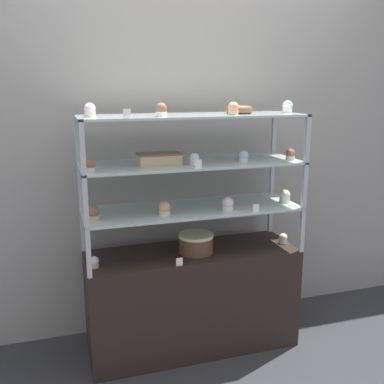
# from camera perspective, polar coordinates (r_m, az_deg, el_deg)

# --- Properties ---
(ground_plane) EXTENTS (20.00, 20.00, 0.00)m
(ground_plane) POSITION_cam_1_polar(r_m,az_deg,el_deg) (2.87, 0.00, -18.71)
(ground_plane) COLOR #2D2D33
(back_wall) EXTENTS (8.00, 0.05, 2.60)m
(back_wall) POSITION_cam_1_polar(r_m,az_deg,el_deg) (2.78, -2.20, 8.70)
(back_wall) COLOR gray
(back_wall) RESTS_ON ground_plane
(display_base) EXTENTS (1.21, 0.41, 0.60)m
(display_base) POSITION_cam_1_polar(r_m,az_deg,el_deg) (2.73, 0.00, -13.38)
(display_base) COLOR black
(display_base) RESTS_ON ground_plane
(display_riser_lower) EXTENTS (1.21, 0.41, 0.26)m
(display_riser_lower) POSITION_cam_1_polar(r_m,az_deg,el_deg) (2.53, 0.00, -2.38)
(display_riser_lower) COLOR #B7B7BC
(display_riser_lower) RESTS_ON display_base
(display_riser_middle) EXTENTS (1.21, 0.41, 0.26)m
(display_riser_middle) POSITION_cam_1_polar(r_m,az_deg,el_deg) (2.47, 0.00, 3.42)
(display_riser_middle) COLOR #B7B7BC
(display_riser_middle) RESTS_ON display_riser_lower
(display_riser_upper) EXTENTS (1.21, 0.41, 0.26)m
(display_riser_upper) POSITION_cam_1_polar(r_m,az_deg,el_deg) (2.44, 0.00, 9.43)
(display_riser_upper) COLOR #B7B7BC
(display_riser_upper) RESTS_ON display_riser_middle
(layer_cake_centerpiece) EXTENTS (0.20, 0.20, 0.11)m
(layer_cake_centerpiece) POSITION_cam_1_polar(r_m,az_deg,el_deg) (2.57, 0.49, -6.50)
(layer_cake_centerpiece) COLOR brown
(layer_cake_centerpiece) RESTS_ON display_base
(sheet_cake_frosted) EXTENTS (0.23, 0.12, 0.06)m
(sheet_cake_frosted) POSITION_cam_1_polar(r_m,az_deg,el_deg) (2.41, -4.20, 4.25)
(sheet_cake_frosted) COLOR #DBBC84
(sheet_cake_frosted) RESTS_ON display_riser_middle
(cupcake_0) EXTENTS (0.05, 0.05, 0.06)m
(cupcake_0) POSITION_cam_1_polar(r_m,az_deg,el_deg) (2.43, -12.33, -8.70)
(cupcake_0) COLOR #CCB28C
(cupcake_0) RESTS_ON display_base
(cupcake_1) EXTENTS (0.05, 0.05, 0.06)m
(cupcake_1) POSITION_cam_1_polar(r_m,az_deg,el_deg) (2.78, 11.50, -5.81)
(cupcake_1) COLOR white
(cupcake_1) RESTS_ON display_base
(price_tag_0) EXTENTS (0.04, 0.00, 0.04)m
(price_tag_0) POSITION_cam_1_polar(r_m,az_deg,el_deg) (2.40, -1.62, -8.87)
(price_tag_0) COLOR white
(price_tag_0) RESTS_ON display_base
(cupcake_2) EXTENTS (0.06, 0.06, 0.07)m
(cupcake_2) POSITION_cam_1_polar(r_m,az_deg,el_deg) (2.35, -12.39, -2.64)
(cupcake_2) COLOR #CCB28C
(cupcake_2) RESTS_ON display_riser_lower
(cupcake_3) EXTENTS (0.06, 0.06, 0.07)m
(cupcake_3) POSITION_cam_1_polar(r_m,az_deg,el_deg) (2.38, -3.50, -2.14)
(cupcake_3) COLOR beige
(cupcake_3) RESTS_ON display_riser_lower
(cupcake_4) EXTENTS (0.06, 0.06, 0.07)m
(cupcake_4) POSITION_cam_1_polar(r_m,az_deg,el_deg) (2.47, 4.58, -1.56)
(cupcake_4) COLOR white
(cupcake_4) RESTS_ON display_riser_lower
(cupcake_5) EXTENTS (0.06, 0.06, 0.07)m
(cupcake_5) POSITION_cam_1_polar(r_m,az_deg,el_deg) (2.69, 11.70, -0.55)
(cupcake_5) COLOR white
(cupcake_5) RESTS_ON display_riser_lower
(price_tag_1) EXTENTS (0.04, 0.00, 0.04)m
(price_tag_1) POSITION_cam_1_polar(r_m,az_deg,el_deg) (2.46, 8.15, -2.02)
(price_tag_1) COLOR white
(price_tag_1) RESTS_ON display_riser_lower
(cupcake_6) EXTENTS (0.05, 0.05, 0.06)m
(cupcake_6) POSITION_cam_1_polar(r_m,az_deg,el_deg) (2.25, -12.83, 3.29)
(cupcake_6) COLOR beige
(cupcake_6) RESTS_ON display_riser_middle
(cupcake_7) EXTENTS (0.05, 0.05, 0.06)m
(cupcake_7) POSITION_cam_1_polar(r_m,az_deg,el_deg) (2.38, 0.31, 4.18)
(cupcake_7) COLOR beige
(cupcake_7) RESTS_ON display_riser_middle
(cupcake_8) EXTENTS (0.05, 0.05, 0.06)m
(cupcake_8) POSITION_cam_1_polar(r_m,az_deg,el_deg) (2.49, 6.58, 4.49)
(cupcake_8) COLOR white
(cupcake_8) RESTS_ON display_riser_middle
(cupcake_9) EXTENTS (0.05, 0.05, 0.06)m
(cupcake_9) POSITION_cam_1_polar(r_m,az_deg,el_deg) (2.60, 12.38, 4.67)
(cupcake_9) COLOR beige
(cupcake_9) RESTS_ON display_riser_middle
(price_tag_2) EXTENTS (0.04, 0.00, 0.04)m
(price_tag_2) POSITION_cam_1_polar(r_m,az_deg,el_deg) (2.28, 0.79, 3.57)
(price_tag_2) COLOR white
(price_tag_2) RESTS_ON display_riser_middle
(cupcake_10) EXTENTS (0.06, 0.06, 0.07)m
(cupcake_10) POSITION_cam_1_polar(r_m,az_deg,el_deg) (2.30, -12.85, 10.09)
(cupcake_10) COLOR beige
(cupcake_10) RESTS_ON display_riser_upper
(cupcake_11) EXTENTS (0.06, 0.06, 0.07)m
(cupcake_11) POSITION_cam_1_polar(r_m,az_deg,el_deg) (2.28, -3.92, 10.36)
(cupcake_11) COLOR white
(cupcake_11) RESTS_ON display_riser_upper
(cupcake_12) EXTENTS (0.06, 0.06, 0.07)m
(cupcake_12) POSITION_cam_1_polar(r_m,az_deg,el_deg) (2.40, 5.26, 10.49)
(cupcake_12) COLOR #CCB28C
(cupcake_12) RESTS_ON display_riser_upper
(cupcake_13) EXTENTS (0.06, 0.06, 0.07)m
(cupcake_13) POSITION_cam_1_polar(r_m,az_deg,el_deg) (2.63, 12.03, 10.51)
(cupcake_13) COLOR white
(cupcake_13) RESTS_ON display_riser_upper
(price_tag_3) EXTENTS (0.04, 0.00, 0.04)m
(price_tag_3) POSITION_cam_1_polar(r_m,az_deg,el_deg) (2.17, -8.27, 9.82)
(price_tag_3) COLOR white
(price_tag_3) RESTS_ON display_riser_upper
(donut_glazed) EXTENTS (0.15, 0.15, 0.04)m
(donut_glazed) POSITION_cam_1_polar(r_m,az_deg,el_deg) (2.52, 6.02, 10.38)
(donut_glazed) COLOR brown
(donut_glazed) RESTS_ON display_riser_upper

